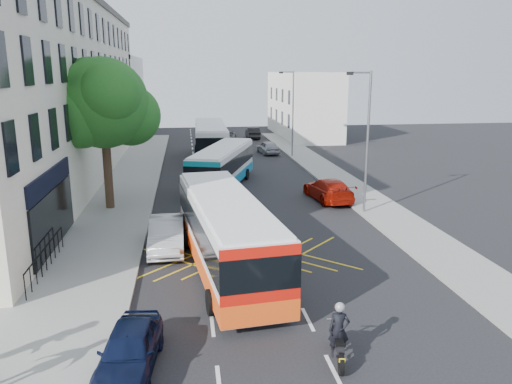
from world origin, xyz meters
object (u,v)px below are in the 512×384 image
object	(u,v)px
red_hatchback	(328,189)
distant_car_dark	(253,133)
lamp_near	(366,135)
distant_car_grey	(226,137)
bus_mid	(223,166)
lamp_far	(292,109)
motorbike	(339,333)
bus_far	(211,141)
street_tree	(103,104)
parked_car_blue	(129,350)
bus_near	(226,233)
parked_car_silver	(167,234)
distant_car_silver	(268,147)

from	to	relation	value
red_hatchback	distant_car_dark	bearing A→B (deg)	-95.14
lamp_near	distant_car_grey	size ratio (longest dim) A/B	1.66
bus_mid	distant_car_dark	size ratio (longest dim) A/B	2.53
lamp_far	motorbike	size ratio (longest dim) A/B	3.93
bus_mid	red_hatchback	distance (m)	8.03
bus_far	distant_car_grey	distance (m)	11.48
distant_car_grey	distant_car_dark	xyz separation A→B (m)	(3.58, 3.42, 0.02)
distant_car_grey	lamp_far	bearing A→B (deg)	-56.21
street_tree	distant_car_grey	distance (m)	29.98
lamp_far	parked_car_blue	distance (m)	36.36
bus_near	parked_car_silver	bearing A→B (deg)	124.45
parked_car_silver	distant_car_silver	xyz separation A→B (m)	(9.20, 26.82, -0.08)
red_hatchback	parked_car_blue	bearing A→B (deg)	52.10
parked_car_silver	distant_car_dark	bearing A→B (deg)	76.10
bus_far	distant_car_silver	xyz separation A→B (m)	(5.87, 2.67, -1.12)
distant_car_silver	motorbike	bearing A→B (deg)	76.24
bus_mid	distant_car_grey	world-z (taller)	bus_mid
bus_mid	motorbike	size ratio (longest dim) A/B	5.17
street_tree	lamp_near	size ratio (longest dim) A/B	1.10
street_tree	bus_mid	bearing A→B (deg)	35.70
lamp_near	distant_car_dark	bearing A→B (deg)	93.06
street_tree	red_hatchback	distance (m)	14.72
lamp_near	red_hatchback	world-z (taller)	lamp_near
parked_car_blue	red_hatchback	xyz separation A→B (m)	(10.71, 17.55, 0.08)
lamp_near	bus_near	size ratio (longest dim) A/B	0.70
red_hatchback	distant_car_dark	distance (m)	30.96
bus_mid	red_hatchback	xyz separation A→B (m)	(6.44, -4.74, -0.81)
bus_near	distant_car_silver	bearing A→B (deg)	70.96
motorbike	distant_car_silver	size ratio (longest dim) A/B	0.52
parked_car_blue	lamp_near	bearing A→B (deg)	56.34
motorbike	parked_car_blue	size ratio (longest dim) A/B	0.54
lamp_near	motorbike	world-z (taller)	lamp_near
bus_mid	distant_car_silver	size ratio (longest dim) A/B	2.71
red_hatchback	distant_car_silver	xyz separation A→B (m)	(-0.81, 19.01, -0.06)
lamp_near	lamp_far	bearing A→B (deg)	90.00
parked_car_silver	red_hatchback	distance (m)	12.69
distant_car_grey	distant_car_silver	size ratio (longest dim) A/B	1.24
bus_near	bus_far	distance (m)	27.11
bus_far	distant_car_grey	xyz separation A→B (m)	(2.36, 11.18, -1.12)
bus_mid	bus_far	bearing A→B (deg)	109.86
lamp_near	bus_near	distance (m)	11.67
distant_car_dark	street_tree	bearing A→B (deg)	67.89
distant_car_silver	parked_car_blue	bearing A→B (deg)	67.33
red_hatchback	lamp_near	bearing A→B (deg)	101.34
bus_far	parked_car_blue	distance (m)	34.15
parked_car_blue	bus_far	bearing A→B (deg)	89.36
parked_car_blue	distant_car_dark	world-z (taller)	distant_car_dark
bus_near	distant_car_dark	world-z (taller)	bus_near
bus_near	distant_car_dark	distance (m)	42.25
parked_car_silver	red_hatchback	world-z (taller)	parked_car_silver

